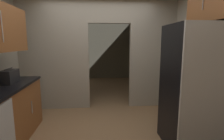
% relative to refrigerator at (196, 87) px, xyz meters
% --- Properties ---
extents(ground, '(20.00, 20.00, 0.00)m').
position_rel_refrigerator_xyz_m(ground, '(-1.41, 0.30, -0.92)').
color(ground, '#93704C').
extents(kitchen_partition, '(3.67, 0.12, 2.77)m').
position_rel_refrigerator_xyz_m(kitchen_partition, '(-1.47, 1.73, 0.56)').
color(kitchen_partition, '#ADA899').
rests_on(kitchen_partition, ground).
extents(adjoining_room_shell, '(3.67, 3.53, 2.77)m').
position_rel_refrigerator_xyz_m(adjoining_room_shell, '(-1.41, 4.07, 0.47)').
color(adjoining_room_shell, gray).
rests_on(adjoining_room_shell, ground).
extents(refrigerator, '(0.84, 0.78, 1.83)m').
position_rel_refrigerator_xyz_m(refrigerator, '(0.00, 0.00, 0.00)').
color(refrigerator, black).
rests_on(refrigerator, ground).
extents(boombox, '(0.20, 0.36, 0.24)m').
position_rel_refrigerator_xyz_m(boombox, '(-2.88, 0.49, 0.11)').
color(boombox, black).
rests_on(boombox, lower_cabinet_run).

